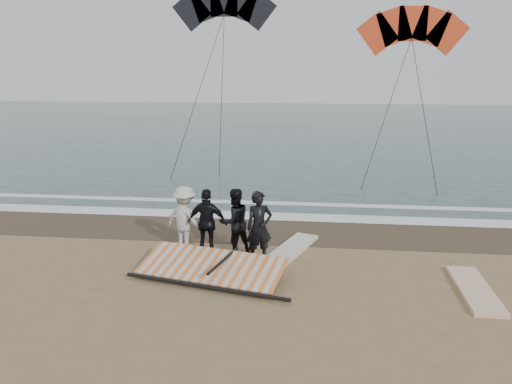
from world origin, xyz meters
TOP-DOWN VIEW (x-y plane):
  - ground at (0.00, 0.00)m, footprint 120.00×120.00m
  - sea at (0.00, 33.00)m, footprint 120.00×54.00m
  - wet_sand at (0.00, 4.50)m, footprint 120.00×2.80m
  - foam_near at (0.00, 5.90)m, footprint 120.00×0.90m
  - foam_far at (0.00, 7.60)m, footprint 120.00×0.45m
  - man_main at (-0.76, 1.86)m, footprint 0.82×0.70m
  - board_white at (4.32, 0.62)m, footprint 0.76×2.53m
  - board_cream at (0.05, 2.78)m, footprint 1.51×2.58m
  - trio_cluster at (-2.25, 2.36)m, footprint 2.65×1.20m
  - sail_rig at (-1.87, 0.89)m, footprint 4.00×2.46m
  - kite_red at (6.28, 21.64)m, footprint 7.31×6.20m
  - kite_dark at (-5.50, 24.12)m, footprint 7.88×6.53m

SIDE VIEW (x-z plane):
  - ground at x=0.00m, z-range 0.00..0.00m
  - wet_sand at x=0.00m, z-range 0.00..0.01m
  - sea at x=0.00m, z-range 0.00..0.02m
  - foam_near at x=0.00m, z-range 0.02..0.03m
  - foam_far at x=0.00m, z-range 0.02..0.03m
  - board_white at x=4.32m, z-range 0.00..0.10m
  - board_cream at x=0.05m, z-range 0.00..0.10m
  - sail_rig at x=-1.87m, z-range -0.05..0.44m
  - trio_cluster at x=-2.25m, z-range -0.01..1.84m
  - man_main at x=-0.76m, z-range 0.00..1.90m
  - kite_red at x=6.28m, z-range -0.02..13.84m
  - kite_dark at x=-5.50m, z-range 0.94..16.25m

